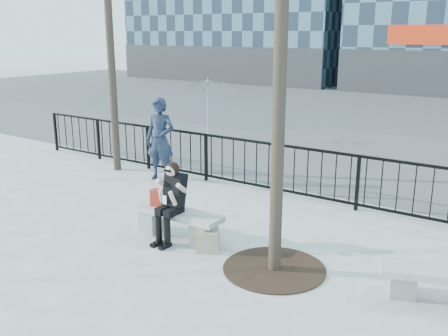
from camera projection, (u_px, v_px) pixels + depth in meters
The scene contains 10 objects.
ground at pixel (178, 238), 8.38m from camera, with size 120.00×120.00×0.00m, color #9C9D98.
street_surface at pixel (412, 117), 20.34m from camera, with size 60.00×23.00×0.01m, color #474747.
railing at pixel (267, 167), 10.62m from camera, with size 14.00×0.06×1.10m.
tree_grate at pixel (274, 269), 7.26m from camera, with size 1.50×1.50×0.02m, color black.
bench_main at pixel (177, 221), 8.30m from camera, with size 1.65×0.46×0.49m.
seated_woman at pixel (170, 203), 8.07m from camera, with size 0.50×0.64×1.34m.
handbag at pixel (161, 198), 8.42m from camera, with size 0.34×0.16×0.28m, color #9D2313.
shopping_bag at pixel (208, 243), 7.77m from camera, with size 0.36×0.13×0.34m, color beige.
standing_man at pixel (160, 139), 11.46m from camera, with size 0.70×0.46×1.91m, color black.
vendor_umbrella at pixel (207, 108), 15.91m from camera, with size 2.14×2.18×1.96m, color yellow.
Camera 1 is at (5.02, -5.98, 3.35)m, focal length 40.00 mm.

